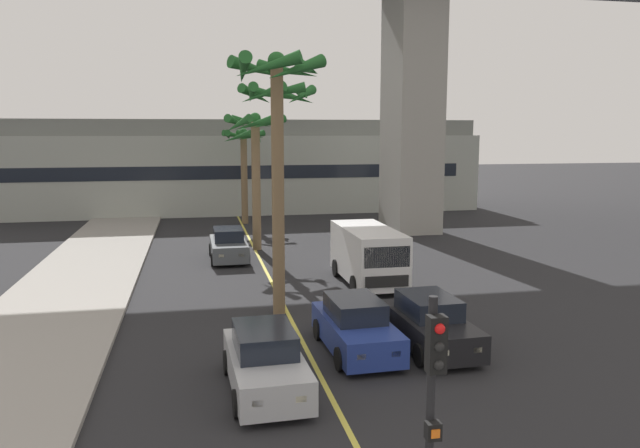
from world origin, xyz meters
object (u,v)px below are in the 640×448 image
(car_queue_fourth, at_px, (228,246))
(palm_tree_farthest_median, at_px, (256,144))
(delivery_van, at_px, (368,254))
(palm_tree_mid_median, at_px, (244,150))
(car_queue_second, at_px, (265,362))
(car_queue_third, at_px, (430,324))
(palm_tree_far_median, at_px, (278,120))
(palm_tree_near_median, at_px, (277,114))
(car_queue_front, at_px, (356,327))
(traffic_light_median_near, at_px, (432,407))

(car_queue_fourth, xyz_separation_m, palm_tree_farthest_median, (1.67, 2.40, 4.96))
(palm_tree_farthest_median, bearing_deg, delivery_van, -66.18)
(palm_tree_farthest_median, bearing_deg, palm_tree_mid_median, 89.32)
(car_queue_second, distance_m, car_queue_fourth, 15.87)
(palm_tree_farthest_median, bearing_deg, car_queue_third, -78.09)
(delivery_van, bearing_deg, palm_tree_far_median, 133.83)
(car_queue_second, xyz_separation_m, palm_tree_near_median, (1.20, 6.30, 6.18))
(car_queue_front, bearing_deg, palm_tree_near_median, 112.00)
(car_queue_fourth, xyz_separation_m, traffic_light_median_near, (1.47, -23.01, 1.99))
(car_queue_third, distance_m, palm_tree_far_median, 13.02)
(delivery_van, distance_m, palm_tree_far_median, 7.24)
(car_queue_front, distance_m, car_queue_second, 3.60)
(car_queue_fourth, relative_size, delivery_van, 0.78)
(traffic_light_median_near, height_order, palm_tree_near_median, palm_tree_near_median)
(car_queue_fourth, bearing_deg, palm_tree_mid_median, 81.60)
(palm_tree_far_median, bearing_deg, car_queue_front, -86.23)
(palm_tree_farthest_median, bearing_deg, traffic_light_median_near, -90.45)
(traffic_light_median_near, relative_size, palm_tree_near_median, 0.47)
(delivery_van, relative_size, palm_tree_farthest_median, 0.72)
(car_queue_front, xyz_separation_m, palm_tree_farthest_median, (-1.23, 16.10, 4.96))
(car_queue_third, distance_m, palm_tree_farthest_median, 17.34)
(delivery_van, xyz_separation_m, traffic_light_median_near, (-3.95, -16.91, 1.43))
(palm_tree_near_median, bearing_deg, delivery_van, 39.65)
(car_queue_fourth, xyz_separation_m, palm_tree_mid_median, (1.79, 12.11, 4.34))
(car_queue_second, xyz_separation_m, car_queue_fourth, (-0.04, 15.87, 0.00))
(car_queue_fourth, distance_m, traffic_light_median_near, 23.14)
(palm_tree_far_median, relative_size, palm_tree_farthest_median, 1.16)
(car_queue_second, relative_size, car_queue_fourth, 1.01)
(palm_tree_farthest_median, bearing_deg, palm_tree_far_median, -84.38)
(delivery_van, xyz_separation_m, palm_tree_mid_median, (-3.64, 18.21, 3.78))
(car_queue_second, height_order, palm_tree_far_median, palm_tree_far_median)
(palm_tree_mid_median, bearing_deg, car_queue_third, -82.72)
(car_queue_fourth, height_order, traffic_light_median_near, traffic_light_median_near)
(delivery_van, bearing_deg, car_queue_second, -118.86)
(car_queue_front, distance_m, palm_tree_mid_median, 26.19)
(car_queue_front, height_order, traffic_light_median_near, traffic_light_median_near)
(car_queue_third, bearing_deg, car_queue_second, -158.27)
(car_queue_fourth, height_order, delivery_van, delivery_van)
(car_queue_fourth, relative_size, traffic_light_median_near, 0.98)
(palm_tree_far_median, bearing_deg, palm_tree_mid_median, 91.50)
(palm_tree_mid_median, bearing_deg, palm_tree_farthest_median, -90.68)
(car_queue_third, xyz_separation_m, palm_tree_near_median, (-3.87, 4.28, 6.18))
(traffic_light_median_near, xyz_separation_m, palm_tree_near_median, (-0.24, 13.44, 4.18))
(car_queue_second, bearing_deg, car_queue_front, 37.22)
(car_queue_second, bearing_deg, palm_tree_mid_median, 86.42)
(delivery_van, distance_m, palm_tree_mid_median, 18.95)
(car_queue_second, bearing_deg, delivery_van, 61.14)
(car_queue_second, relative_size, traffic_light_median_near, 0.99)
(palm_tree_near_median, xyz_separation_m, palm_tree_mid_median, (0.55, 21.68, -1.83))
(delivery_van, distance_m, traffic_light_median_near, 17.43)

